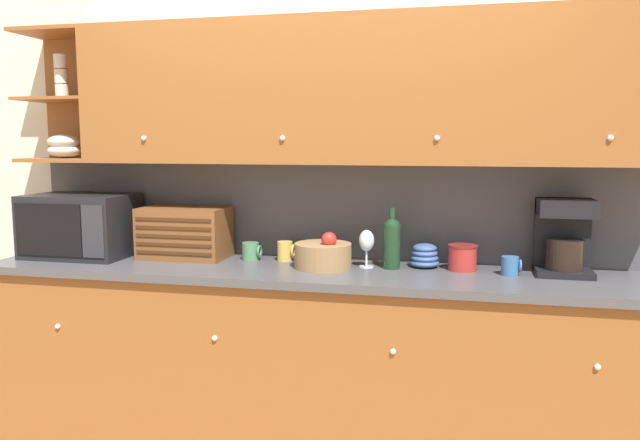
% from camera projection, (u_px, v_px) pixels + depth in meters
% --- Properties ---
extents(ground_plane, '(24.00, 24.00, 0.00)m').
position_uv_depth(ground_plane, '(328.00, 424.00, 3.47)').
color(ground_plane, '#9E754C').
extents(wall_back, '(5.74, 0.06, 2.60)m').
position_uv_depth(wall_back, '(330.00, 191.00, 3.34)').
color(wall_back, silver).
rests_on(wall_back, ground_plane).
extents(counter_unit, '(3.36, 0.61, 0.94)m').
position_uv_depth(counter_unit, '(316.00, 360.00, 3.13)').
color(counter_unit, '#935628').
rests_on(counter_unit, ground_plane).
extents(backsplash_panel, '(3.34, 0.01, 0.51)m').
position_uv_depth(backsplash_panel, '(328.00, 211.00, 3.32)').
color(backsplash_panel, '#4C4C51').
rests_on(backsplash_panel, counter_unit).
extents(upper_cabinets, '(3.34, 0.35, 0.71)m').
position_uv_depth(upper_cabinets, '(355.00, 92.00, 3.05)').
color(upper_cabinets, '#935628').
rests_on(upper_cabinets, backsplash_panel).
extents(microwave, '(0.55, 0.39, 0.34)m').
position_uv_depth(microwave, '(81.00, 225.00, 3.38)').
color(microwave, black).
rests_on(microwave, counter_unit).
extents(bread_box, '(0.46, 0.28, 0.27)m').
position_uv_depth(bread_box, '(185.00, 233.00, 3.34)').
color(bread_box, brown).
rests_on(bread_box, counter_unit).
extents(mug_blue_second, '(0.10, 0.09, 0.09)m').
position_uv_depth(mug_blue_second, '(251.00, 251.00, 3.28)').
color(mug_blue_second, '#4C845B').
rests_on(mug_blue_second, counter_unit).
extents(mug_patterned_third, '(0.09, 0.08, 0.10)m').
position_uv_depth(mug_patterned_third, '(286.00, 251.00, 3.26)').
color(mug_patterned_third, gold).
rests_on(mug_patterned_third, counter_unit).
extents(fruit_basket, '(0.28, 0.28, 0.18)m').
position_uv_depth(fruit_basket, '(323.00, 255.00, 3.07)').
color(fruit_basket, '#937047').
rests_on(fruit_basket, counter_unit).
extents(wine_glass, '(0.08, 0.08, 0.19)m').
position_uv_depth(wine_glass, '(367.00, 242.00, 3.08)').
color(wine_glass, silver).
rests_on(wine_glass, counter_unit).
extents(wine_bottle, '(0.08, 0.08, 0.30)m').
position_uv_depth(wine_bottle, '(392.00, 241.00, 3.05)').
color(wine_bottle, '#19381E').
rests_on(wine_bottle, counter_unit).
extents(bowl_stack_on_counter, '(0.14, 0.14, 0.12)m').
position_uv_depth(bowl_stack_on_counter, '(425.00, 256.00, 3.09)').
color(bowl_stack_on_counter, '#3D5B93').
rests_on(bowl_stack_on_counter, counter_unit).
extents(storage_canister, '(0.14, 0.14, 0.12)m').
position_uv_depth(storage_canister, '(462.00, 258.00, 3.02)').
color(storage_canister, '#B22D28').
rests_on(storage_canister, counter_unit).
extents(mug, '(0.09, 0.08, 0.09)m').
position_uv_depth(mug, '(511.00, 266.00, 2.91)').
color(mug, '#38669E').
rests_on(mug, counter_unit).
extents(coffee_maker, '(0.25, 0.22, 0.36)m').
position_uv_depth(coffee_maker, '(564.00, 236.00, 2.92)').
color(coffee_maker, black).
rests_on(coffee_maker, counter_unit).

